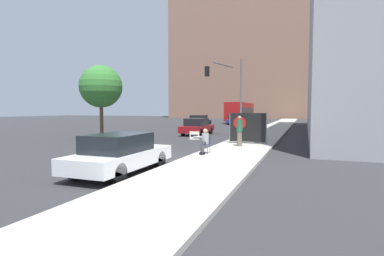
{
  "coord_description": "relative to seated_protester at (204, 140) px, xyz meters",
  "views": [
    {
      "loc": [
        6.87,
        -12.08,
        2.24
      ],
      "look_at": [
        0.62,
        4.34,
        1.16
      ],
      "focal_mm": 28.0,
      "sensor_mm": 36.0,
      "label": 1
    }
  ],
  "objects": [
    {
      "name": "ground_plane",
      "position": [
        -2.35,
        -1.45,
        -0.77
      ],
      "size": [
        160.0,
        160.0,
        0.0
      ],
      "primitive_type": "plane",
      "color": "#303033"
    },
    {
      "name": "sidewalk_curb",
      "position": [
        1.14,
        13.55,
        -0.7
      ],
      "size": [
        3.27,
        90.0,
        0.14
      ],
      "primitive_type": "cube",
      "color": "#B7B2A8",
      "rests_on": "ground_plane"
    },
    {
      "name": "building_backdrop_far",
      "position": [
        -4.35,
        66.22,
        19.75
      ],
      "size": [
        52.0,
        12.0,
        41.04
      ],
      "color": "#936B56",
      "rests_on": "ground_plane"
    },
    {
      "name": "building_backdrop_right",
      "position": [
        9.75,
        16.95,
        8.72
      ],
      "size": [
        10.0,
        32.0,
        18.97
      ],
      "color": "#99999E",
      "rests_on": "ground_plane"
    },
    {
      "name": "seated_protester",
      "position": [
        0.0,
        0.0,
        0.0
      ],
      "size": [
        0.98,
        0.77,
        1.18
      ],
      "rotation": [
        0.0,
        0.0,
        -0.15
      ],
      "color": "#474C56",
      "rests_on": "sidewalk_curb"
    },
    {
      "name": "jogger_on_sidewalk",
      "position": [
        0.98,
        3.46,
        0.26
      ],
      "size": [
        0.34,
        0.34,
        1.74
      ],
      "rotation": [
        0.0,
        0.0,
        3.83
      ],
      "color": "#756651",
      "rests_on": "sidewalk_curb"
    },
    {
      "name": "protest_banner",
      "position": [
        1.15,
        4.98,
        0.37
      ],
      "size": [
        2.33,
        0.06,
        1.89
      ],
      "color": "slate",
      "rests_on": "sidewalk_curb"
    },
    {
      "name": "traffic_light_pole",
      "position": [
        -1.43,
        10.34,
        3.46
      ],
      "size": [
        3.34,
        3.1,
        6.05
      ],
      "color": "slate",
      "rests_on": "sidewalk_curb"
    },
    {
      "name": "parked_car_curbside",
      "position": [
        -1.54,
        -4.7,
        -0.06
      ],
      "size": [
        1.86,
        4.39,
        1.4
      ],
      "color": "white",
      "rests_on": "ground_plane"
    },
    {
      "name": "car_on_road_nearest",
      "position": [
        -4.45,
        11.32,
        -0.03
      ],
      "size": [
        1.8,
        4.54,
        1.47
      ],
      "color": "maroon",
      "rests_on": "ground_plane"
    },
    {
      "name": "car_on_road_midblock",
      "position": [
        -7.94,
        21.7,
        -0.01
      ],
      "size": [
        1.87,
        4.27,
        1.54
      ],
      "color": "black",
      "rests_on": "ground_plane"
    },
    {
      "name": "car_on_road_distant",
      "position": [
        -5.27,
        30.42,
        -0.06
      ],
      "size": [
        1.8,
        4.43,
        1.41
      ],
      "color": "navy",
      "rests_on": "ground_plane"
    },
    {
      "name": "city_bus_on_road",
      "position": [
        -5.91,
        37.03,
        1.18
      ],
      "size": [
        2.58,
        12.27,
        3.39
      ],
      "color": "red",
      "rests_on": "ground_plane"
    },
    {
      "name": "street_tree_near_curb",
      "position": [
        -10.86,
        6.39,
        3.3
      ],
      "size": [
        3.38,
        3.38,
        5.77
      ],
      "color": "brown",
      "rests_on": "ground_plane"
    }
  ]
}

